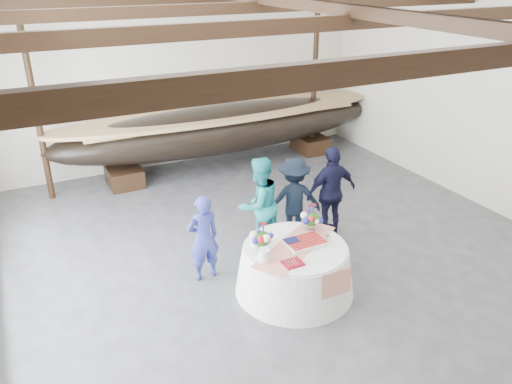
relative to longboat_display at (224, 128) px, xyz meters
name	(u,v)px	position (x,y,z in m)	size (l,w,h in m)	color
floor	(298,271)	(-0.82, -5.10, -1.06)	(10.00, 12.00, 0.01)	#3D3D42
wall_back	(179,78)	(-0.82, 0.90, 1.19)	(10.00, 0.02, 4.50)	silver
pavilion_structure	(278,27)	(-0.82, -4.24, 2.95)	(9.80, 11.76, 4.50)	black
longboat_display	(224,128)	(0.00, 0.00, 0.00)	(8.83, 1.77, 1.66)	black
banquet_table	(295,268)	(-1.16, -5.55, -0.64)	(1.94, 1.94, 0.83)	white
tabletop_items	(288,234)	(-1.22, -5.39, -0.08)	(1.82, 1.38, 0.40)	red
guest_woman_blue	(203,238)	(-2.34, -4.54, -0.29)	(0.56, 0.37, 1.54)	navy
guest_woman_teal	(259,205)	(-1.08, -4.09, -0.15)	(0.88, 0.69, 1.81)	teal
guest_man_left	(294,199)	(-0.32, -4.05, -0.23)	(1.07, 0.62, 1.66)	black
guest_man_right	(331,192)	(0.40, -4.25, -0.14)	(1.08, 0.45, 1.83)	black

